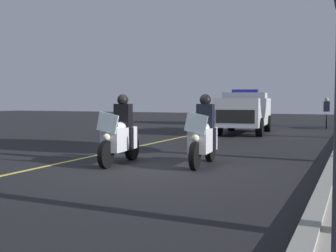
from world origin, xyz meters
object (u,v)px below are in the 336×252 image
Objects in this scene: police_motorcycle_lead_right at (203,136)px; police_motorcycle_lead_left at (120,136)px; police_suv at (245,111)px; cyclist_background at (326,113)px.

police_motorcycle_lead_left is at bearing -74.14° from police_motorcycle_lead_right.
police_suv is (-10.25, -1.43, 0.37)m from police_motorcycle_lead_right.
police_motorcycle_lead_right is 1.22× the size of cyclist_background.
police_motorcycle_lead_right is 10.36m from police_suv.
police_motorcycle_lead_left is at bearing -13.50° from cyclist_background.
police_motorcycle_lead_left is at bearing -2.88° from police_suv.
cyclist_background is (-15.44, 1.87, 0.14)m from police_motorcycle_lead_right.
police_motorcycle_lead_left is 2.05m from police_motorcycle_lead_right.
police_motorcycle_lead_right is at bearing -6.90° from cyclist_background.
police_suv reaches higher than police_motorcycle_lead_left.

